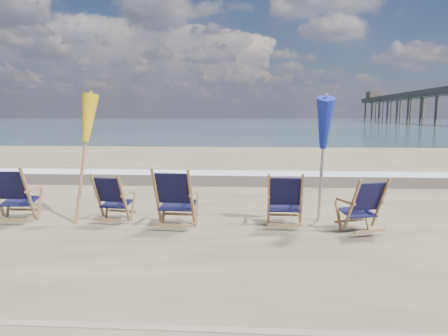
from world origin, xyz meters
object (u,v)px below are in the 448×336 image
object	(u,v)px
beach_chair_2	(191,199)
beach_chair_3	(301,201)
beach_chair_0	(28,195)
umbrella_blue	(323,124)
beach_chair_4	(381,205)
beach_chair_1	(123,199)
umbrella_yellow	(81,123)

from	to	relation	value
beach_chair_2	beach_chair_3	distance (m)	1.80
beach_chair_0	umbrella_blue	xyz separation A→B (m)	(5.02, 0.27, 1.21)
beach_chair_2	beach_chair_4	world-z (taller)	beach_chair_2
beach_chair_0	beach_chair_1	xyz separation A→B (m)	(1.64, 0.10, -0.06)
umbrella_yellow	umbrella_blue	world-z (taller)	umbrella_yellow
beach_chair_0	beach_chair_3	world-z (taller)	beach_chair_0
beach_chair_4	umbrella_yellow	bearing A→B (deg)	-27.46
beach_chair_3	umbrella_yellow	distance (m)	3.99
umbrella_yellow	umbrella_blue	bearing A→B (deg)	-0.21
beach_chair_4	umbrella_yellow	world-z (taller)	umbrella_yellow
beach_chair_0	umbrella_yellow	distance (m)	1.53
beach_chair_4	umbrella_yellow	distance (m)	5.18
beach_chair_1	beach_chair_2	size ratio (longest dim) A/B	0.85
beach_chair_1	beach_chair_4	bearing A→B (deg)	-174.13
beach_chair_4	beach_chair_0	bearing A→B (deg)	-23.82
beach_chair_0	beach_chair_3	bearing A→B (deg)	178.08
umbrella_blue	umbrella_yellow	bearing A→B (deg)	179.79
beach_chair_4	umbrella_blue	bearing A→B (deg)	-51.60
beach_chair_3	beach_chair_4	bearing A→B (deg)	173.29
beach_chair_3	beach_chair_1	bearing A→B (deg)	-0.92
beach_chair_0	umbrella_blue	bearing A→B (deg)	-178.31
beach_chair_1	beach_chair_3	bearing A→B (deg)	-172.45
beach_chair_2	umbrella_blue	size ratio (longest dim) A/B	0.46
beach_chair_3	umbrella_blue	xyz separation A→B (m)	(0.36, 0.31, 1.25)
beach_chair_4	umbrella_blue	world-z (taller)	umbrella_blue
beach_chair_1	beach_chair_4	world-z (taller)	beach_chair_4
beach_chair_2	umbrella_blue	world-z (taller)	umbrella_blue
beach_chair_0	beach_chair_4	bearing A→B (deg)	176.43
beach_chair_2	beach_chair_3	size ratio (longest dim) A/B	1.10
beach_chair_2	umbrella_blue	distance (m)	2.51
beach_chair_2	beach_chair_4	bearing A→B (deg)	-175.06
beach_chair_1	umbrella_yellow	distance (m)	1.51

